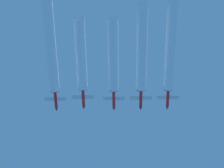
{
  "coord_description": "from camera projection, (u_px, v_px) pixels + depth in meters",
  "views": [
    {
      "loc": [
        2.67,
        -234.16,
        2.79
      ],
      "look_at": [
        -0.05,
        -8.2,
        213.91
      ],
      "focal_mm": 132.55,
      "sensor_mm": 36.0,
      "label": 1
    }
  ],
  "objects": [
    {
      "name": "jet_far_left",
      "position": [
        56.0,
        100.0,
        315.49
      ],
      "size": [
        8.36,
        12.18,
        2.93
      ],
      "color": "red"
    },
    {
      "name": "jet_far_right",
      "position": [
        168.0,
        99.0,
        315.35
      ],
      "size": [
        8.36,
        12.18,
        2.93
      ],
      "color": "red"
    },
    {
      "name": "jet_inner_left",
      "position": [
        83.0,
        98.0,
        315.42
      ],
      "size": [
        8.36,
        12.18,
        2.93
      ],
      "color": "red"
    },
    {
      "name": "smoke_trail_far_right",
      "position": [
        171.0,
        47.0,
        295.09
      ],
      "size": [
        3.81,
        44.27,
        3.81
      ],
      "color": "white"
    },
    {
      "name": "smoke_trail_far_left",
      "position": [
        51.0,
        48.0,
        294.99
      ],
      "size": [
        3.81,
        44.95,
        3.81
      ],
      "color": "white"
    },
    {
      "name": "smoke_trail_inner_right",
      "position": [
        142.0,
        49.0,
        295.78
      ],
      "size": [
        3.81,
        42.71,
        3.81
      ],
      "color": "white"
    },
    {
      "name": "smoke_trail_center",
      "position": [
        113.0,
        56.0,
        298.49
      ],
      "size": [
        3.81,
        36.3,
        3.81
      ],
      "color": "white"
    },
    {
      "name": "jet_center",
      "position": [
        114.0,
        100.0,
        315.84
      ],
      "size": [
        8.36,
        12.18,
        2.93
      ],
      "color": "red"
    },
    {
      "name": "smoke_trail_inner_left",
      "position": [
        81.0,
        54.0,
        298.13
      ],
      "size": [
        3.81,
        36.15,
        3.81
      ],
      "color": "white"
    },
    {
      "name": "jet_inner_right",
      "position": [
        141.0,
        99.0,
        315.47
      ],
      "size": [
        8.36,
        12.18,
        2.93
      ],
      "color": "red"
    }
  ]
}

